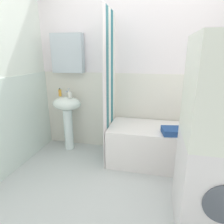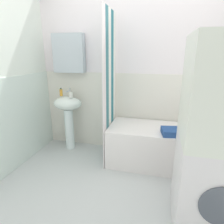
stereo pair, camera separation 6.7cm
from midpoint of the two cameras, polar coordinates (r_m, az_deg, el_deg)
ground_plane at (r=2.17m, az=4.97°, el=-26.53°), size 4.80×5.60×0.04m
wall_back_tiled at (r=2.86m, az=8.39°, el=10.09°), size 3.60×0.18×2.40m
wall_left_tiled at (r=2.64m, az=-29.07°, el=7.13°), size 0.07×1.81×2.40m
sink at (r=3.03m, az=-12.29°, el=0.22°), size 0.44×0.34×0.85m
faucet at (r=3.03m, az=-11.95°, el=5.85°), size 0.03×0.12×0.12m
soap_dispenser at (r=3.06m, az=-14.30°, el=5.68°), size 0.05×0.05×0.13m
toothbrush_cup at (r=2.90m, az=-11.54°, el=5.09°), size 0.06×0.06×0.09m
bathtub at (r=2.74m, az=15.22°, el=-9.84°), size 1.43×0.64×0.53m
shower_curtain at (r=2.58m, az=0.02°, el=6.42°), size 0.01×0.64×2.00m
shampoo_bottle at (r=2.96m, az=27.66°, el=-2.16°), size 0.04×0.04×0.16m
lotion_bottle at (r=2.93m, az=25.78°, el=-1.89°), size 0.04×0.04×0.18m
towel_folded at (r=2.46m, az=18.25°, el=-5.62°), size 0.28×0.26×0.07m
washer_dryer_stack at (r=1.76m, az=30.43°, el=-7.76°), size 0.60×0.59×1.61m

